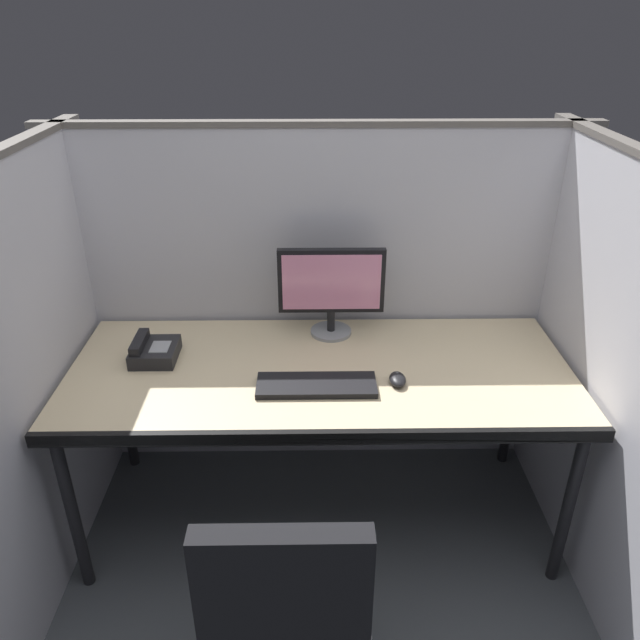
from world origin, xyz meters
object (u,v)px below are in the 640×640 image
object	(u,v)px
keyboard_main	(316,385)
desk_phone	(153,351)
monitor_center	(331,286)
computer_mouse	(398,379)
desk	(320,381)

from	to	relation	value
keyboard_main	desk_phone	distance (m)	0.67
monitor_center	computer_mouse	world-z (taller)	monitor_center
desk	monitor_center	bearing A→B (deg)	80.41
keyboard_main	desk_phone	bearing A→B (deg)	161.25
desk_phone	computer_mouse	bearing A→B (deg)	-11.55
desk	monitor_center	distance (m)	0.40
monitor_center	keyboard_main	distance (m)	0.46
keyboard_main	computer_mouse	world-z (taller)	computer_mouse
monitor_center	keyboard_main	size ratio (longest dim) A/B	1.00
desk	keyboard_main	bearing A→B (deg)	-97.25
monitor_center	keyboard_main	bearing A→B (deg)	-98.91
monitor_center	computer_mouse	distance (m)	0.49
computer_mouse	desk	bearing A→B (deg)	161.15
desk	keyboard_main	distance (m)	0.14
keyboard_main	computer_mouse	xyz separation A→B (m)	(0.29, 0.02, 0.01)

